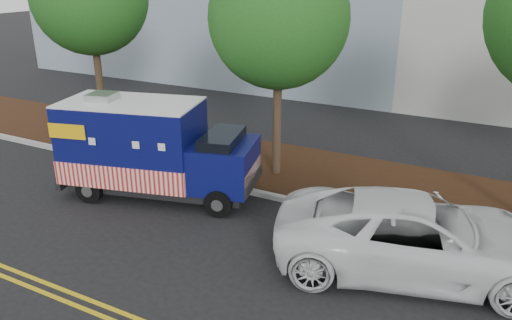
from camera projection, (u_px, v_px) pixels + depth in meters
The scene contains 9 objects.
ground at pixel (212, 210), 13.51m from camera, with size 120.00×120.00×0.00m, color black.
curb at pixel (238, 189), 14.64m from camera, with size 120.00×0.18×0.15m, color #9E9E99.
mulch_strip at pixel (269, 165), 16.38m from camera, with size 120.00×4.00×0.15m, color black.
centerline_near at pixel (91, 301), 9.84m from camera, with size 120.00×0.10×0.01m, color gold.
centerline_far at pixel (81, 308), 9.63m from camera, with size 120.00×0.10×0.01m, color gold.
tree_b at pixel (279, 19), 13.93m from camera, with size 3.98×3.98×6.80m.
sign_post at pixel (198, 142), 15.07m from camera, with size 0.06×0.06×2.40m, color #473828.
food_truck at pixel (150, 151), 14.03m from camera, with size 5.83×3.30×2.91m.
white_car at pixel (417, 236), 10.57m from camera, with size 2.75×5.97×1.66m, color white.
Camera 1 is at (6.68, -10.17, 6.15)m, focal length 35.00 mm.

